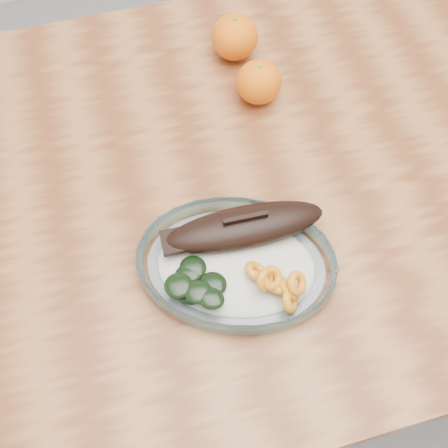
{
  "coord_description": "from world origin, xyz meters",
  "views": [
    {
      "loc": [
        -0.2,
        -0.46,
        1.44
      ],
      "look_at": [
        -0.1,
        -0.09,
        0.77
      ],
      "focal_mm": 45.0,
      "sensor_mm": 36.0,
      "label": 1
    }
  ],
  "objects_px": {
    "dining_table": "(265,200)",
    "orange_left": "(259,82)",
    "plated_meal": "(237,261)",
    "orange_right": "(235,37)"
  },
  "relations": [
    {
      "from": "plated_meal",
      "to": "orange_left",
      "type": "bearing_deg",
      "value": 89.19
    },
    {
      "from": "plated_meal",
      "to": "orange_left",
      "type": "relative_size",
      "value": 8.7
    },
    {
      "from": "dining_table",
      "to": "orange_left",
      "type": "distance_m",
      "value": 0.19
    },
    {
      "from": "orange_left",
      "to": "plated_meal",
      "type": "bearing_deg",
      "value": -112.75
    },
    {
      "from": "dining_table",
      "to": "orange_right",
      "type": "relative_size",
      "value": 15.61
    },
    {
      "from": "dining_table",
      "to": "plated_meal",
      "type": "xyz_separation_m",
      "value": [
        -0.09,
        -0.15,
        0.12
      ]
    },
    {
      "from": "plated_meal",
      "to": "orange_right",
      "type": "bearing_deg",
      "value": 96.17
    },
    {
      "from": "orange_left",
      "to": "orange_right",
      "type": "xyz_separation_m",
      "value": [
        -0.01,
        0.1,
        0.0
      ]
    },
    {
      "from": "dining_table",
      "to": "plated_meal",
      "type": "relative_size",
      "value": 1.93
    },
    {
      "from": "dining_table",
      "to": "orange_left",
      "type": "bearing_deg",
      "value": 80.06
    }
  ]
}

